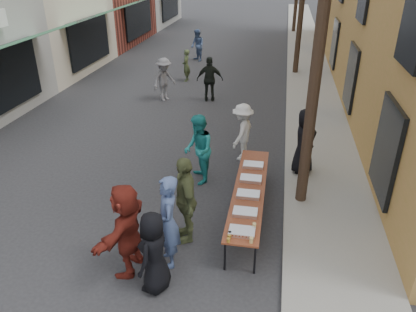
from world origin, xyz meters
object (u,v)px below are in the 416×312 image
(catering_tray_sausage, at_px, (242,232))
(server, at_px, (305,141))
(serving_table, at_px, (249,190))
(guest_front_a, at_px, (154,252))
(guest_front_c, at_px, (198,150))
(utility_pole_near, at_px, (323,13))

(catering_tray_sausage, bearing_deg, server, 72.05)
(serving_table, relative_size, server, 2.19)
(serving_table, relative_size, catering_tray_sausage, 8.00)
(guest_front_a, xyz_separation_m, guest_front_c, (0.00, 3.97, 0.13))
(serving_table, bearing_deg, utility_pole_near, 33.96)
(server, bearing_deg, catering_tray_sausage, -178.90)
(guest_front_c, height_order, server, server)
(catering_tray_sausage, bearing_deg, guest_front_c, 115.66)
(guest_front_a, distance_m, guest_front_c, 3.97)
(serving_table, height_order, catering_tray_sausage, catering_tray_sausage)
(serving_table, bearing_deg, guest_front_a, -119.98)
(server, bearing_deg, utility_pole_near, -162.90)
(serving_table, distance_m, catering_tray_sausage, 1.65)
(guest_front_c, distance_m, server, 2.89)
(serving_table, height_order, guest_front_a, guest_front_a)
(serving_table, xyz_separation_m, guest_front_c, (-1.47, 1.41, 0.23))
(utility_pole_near, bearing_deg, catering_tray_sausage, -116.37)
(catering_tray_sausage, distance_m, guest_front_c, 3.40)
(utility_pole_near, distance_m, guest_front_a, 5.68)
(catering_tray_sausage, distance_m, server, 4.15)
(utility_pole_near, bearing_deg, serving_table, -146.04)
(guest_front_a, xyz_separation_m, server, (2.75, 4.85, 0.20))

